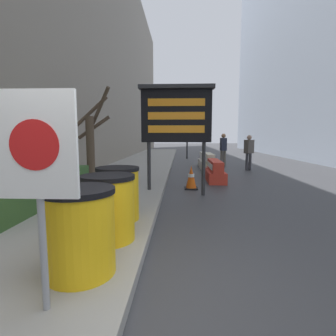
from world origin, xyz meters
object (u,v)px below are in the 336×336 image
pedestrian_worker (249,150)px  warning_sign (37,160)px  barrel_drum_middle (108,208)px  barrel_drum_back (118,193)px  traffic_cone_near (191,177)px  jersey_barrier_white (204,161)px  message_board (176,116)px  jersey_barrier_red_striped (215,172)px  pedestrian_passerby (223,147)px  barrel_drum_foreground (80,231)px  traffic_light_near_curb (187,115)px  jersey_barrier_cream (209,164)px

pedestrian_worker → warning_sign: bearing=-150.4°
barrel_drum_middle → barrel_drum_back: size_ratio=1.00×
traffic_cone_near → jersey_barrier_white: bearing=81.0°
barrel_drum_back → traffic_cone_near: barrel_drum_back is taller
traffic_cone_near → message_board: bearing=-117.3°
jersey_barrier_red_striped → traffic_cone_near: bearing=-121.3°
message_board → jersey_barrier_red_striped: message_board is taller
barrel_drum_middle → pedestrian_passerby: size_ratio=0.53×
barrel_drum_foreground → message_board: (0.96, 4.52, 1.57)m
barrel_drum_middle → warning_sign: size_ratio=0.51×
warning_sign → message_board: 5.30m
traffic_light_near_curb → pedestrian_worker: traffic_light_near_curb is taller
barrel_drum_middle → jersey_barrier_white: barrel_drum_middle is taller
barrel_drum_foreground → pedestrian_passerby: bearing=73.8°
jersey_barrier_red_striped → pedestrian_worker: size_ratio=1.10×
jersey_barrier_cream → traffic_light_near_curb: (-0.79, 7.48, 2.77)m
warning_sign → traffic_cone_near: bearing=76.1°
message_board → jersey_barrier_red_striped: 3.35m
message_board → warning_sign: bearing=-101.4°
warning_sign → pedestrian_passerby: bearing=74.3°
jersey_barrier_red_striped → barrel_drum_middle: bearing=-110.9°
traffic_light_near_curb → pedestrian_passerby: 5.53m
barrel_drum_foreground → barrel_drum_back: 1.88m
jersey_barrier_white → jersey_barrier_red_striped: bearing=-90.0°
warning_sign → message_board: size_ratio=0.62×
message_board → pedestrian_passerby: (2.45, 7.24, -1.13)m
barrel_drum_back → jersey_barrier_red_striped: (2.39, 5.07, -0.29)m
barrel_drum_foreground → jersey_barrier_white: 11.52m
message_board → jersey_barrier_cream: message_board is taller
traffic_light_near_curb → pedestrian_passerby: size_ratio=2.46×
message_board → traffic_light_near_curb: (0.60, 12.01, 0.97)m
jersey_barrier_cream → jersey_barrier_white: jersey_barrier_cream is taller
barrel_drum_middle → jersey_barrier_white: 10.59m
warning_sign → pedestrian_passerby: 12.88m
barrel_drum_middle → pedestrian_passerby: (3.36, 10.83, 0.43)m
traffic_light_near_curb → pedestrian_worker: size_ratio=2.59×
jersey_barrier_red_striped → traffic_light_near_curb: size_ratio=0.42×
warning_sign → jersey_barrier_red_striped: warning_sign is taller
jersey_barrier_red_striped → pedestrian_worker: bearing=57.5°
barrel_drum_back → pedestrian_worker: size_ratio=0.56×
traffic_light_near_curb → barrel_drum_foreground: bearing=-95.4°
barrel_drum_foreground → barrel_drum_back: same height
traffic_light_near_curb → pedestrian_passerby: bearing=-68.8°
jersey_barrier_white → pedestrian_passerby: pedestrian_passerby is taller
barrel_drum_back → barrel_drum_middle: bearing=-84.7°
jersey_barrier_red_striped → traffic_light_near_curb: bearing=94.7°
barrel_drum_foreground → jersey_barrier_cream: bearing=75.5°
barrel_drum_back → jersey_barrier_cream: size_ratio=0.50×
traffic_light_near_curb → pedestrian_worker: 7.33m
barrel_drum_foreground → pedestrian_worker: bearing=66.6°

